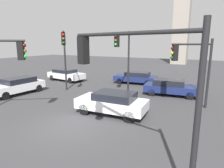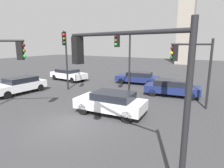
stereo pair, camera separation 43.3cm
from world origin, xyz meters
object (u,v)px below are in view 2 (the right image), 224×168
(traffic_light_1, at_px, (65,49))
(traffic_light_3, at_px, (124,50))
(traffic_light_2, at_px, (120,70))
(car_3, at_px, (172,87))
(car_2, at_px, (111,102))
(car_1, at_px, (20,85))
(car_0, at_px, (68,74))
(traffic_light_0, at_px, (192,61))
(car_4, at_px, (138,77))

(traffic_light_1, height_order, traffic_light_3, traffic_light_1)
(traffic_light_2, bearing_deg, car_3, -73.28)
(traffic_light_2, relative_size, car_2, 1.12)
(car_1, bearing_deg, traffic_light_3, 120.73)
(car_0, bearing_deg, car_3, 1.74)
(car_0, distance_m, car_2, 12.41)
(traffic_light_1, bearing_deg, traffic_light_3, 72.33)
(traffic_light_0, xyz_separation_m, car_2, (-4.12, -3.34, -2.49))
(traffic_light_1, distance_m, car_2, 7.30)
(traffic_light_3, relative_size, car_0, 1.15)
(car_3, bearing_deg, car_4, 137.17)
(traffic_light_0, xyz_separation_m, car_4, (-6.12, 6.18, -2.55))
(traffic_light_2, xyz_separation_m, car_3, (-0.69, 11.13, -2.87))
(car_2, height_order, car_3, car_2)
(traffic_light_3, height_order, car_2, traffic_light_3)
(car_1, xyz_separation_m, car_2, (9.68, -0.50, 0.00))
(traffic_light_3, bearing_deg, car_3, 115.82)
(traffic_light_2, xyz_separation_m, car_0, (-13.10, 12.11, -2.86))
(traffic_light_0, xyz_separation_m, traffic_light_3, (-5.48, 1.25, 0.55))
(car_1, bearing_deg, traffic_light_2, 71.84)
(traffic_light_0, height_order, car_1, traffic_light_0)
(car_2, xyz_separation_m, car_4, (-2.00, 9.52, -0.06))
(traffic_light_3, xyz_separation_m, car_2, (1.36, -4.59, -3.04))
(traffic_light_3, height_order, car_4, traffic_light_3)
(traffic_light_2, height_order, car_4, traffic_light_2)
(car_0, relative_size, car_2, 1.06)
(traffic_light_1, height_order, car_2, traffic_light_1)
(traffic_light_3, distance_m, car_0, 9.60)
(car_2, bearing_deg, traffic_light_3, -76.37)
(traffic_light_0, bearing_deg, traffic_light_2, 49.43)
(traffic_light_3, distance_m, car_1, 9.75)
(traffic_light_0, xyz_separation_m, car_0, (-14.17, 3.94, -2.52))
(car_1, height_order, car_4, car_1)
(traffic_light_3, height_order, car_3, traffic_light_3)
(traffic_light_3, bearing_deg, car_4, -171.54)
(car_4, bearing_deg, car_3, 137.79)
(traffic_light_2, bearing_deg, car_1, -9.54)
(traffic_light_2, relative_size, car_3, 1.08)
(car_3, bearing_deg, car_0, 169.08)
(traffic_light_1, height_order, car_0, traffic_light_1)
(traffic_light_2, height_order, car_2, traffic_light_2)
(car_0, bearing_deg, traffic_light_3, -10.97)
(traffic_light_0, bearing_deg, traffic_light_1, -29.25)
(traffic_light_0, xyz_separation_m, traffic_light_1, (-10.15, -0.68, 0.65))
(car_1, distance_m, car_3, 13.36)
(traffic_light_2, xyz_separation_m, car_4, (-5.05, 14.34, -2.89))
(car_1, bearing_deg, car_4, 144.13)
(traffic_light_1, xyz_separation_m, car_3, (8.39, 3.65, -3.18))
(car_4, bearing_deg, traffic_light_1, 53.79)
(traffic_light_1, bearing_deg, traffic_light_0, 53.64)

